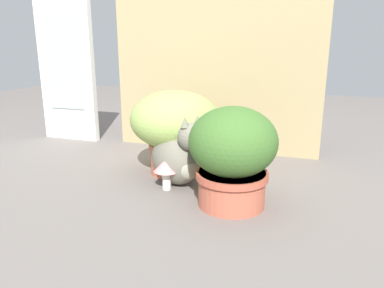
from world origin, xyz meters
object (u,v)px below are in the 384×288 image
at_px(cat, 178,156).
at_px(mushroom_ornament_pink, 166,167).
at_px(leafy_planter, 233,154).
at_px(grass_planter, 175,126).

distance_m(cat, mushroom_ornament_pink, 0.08).
height_order(leafy_planter, mushroom_ornament_pink, leafy_planter).
height_order(grass_planter, mushroom_ornament_pink, grass_planter).
bearing_deg(mushroom_ornament_pink, cat, 71.58).
relative_size(leafy_planter, mushroom_ornament_pink, 2.79).
bearing_deg(mushroom_ornament_pink, leafy_planter, -12.38).
relative_size(grass_planter, cat, 1.21).
distance_m(grass_planter, cat, 0.17).
bearing_deg(cat, grass_planter, 116.13).
xyz_separation_m(cat, mushroom_ornament_pink, (-0.02, -0.07, -0.03)).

